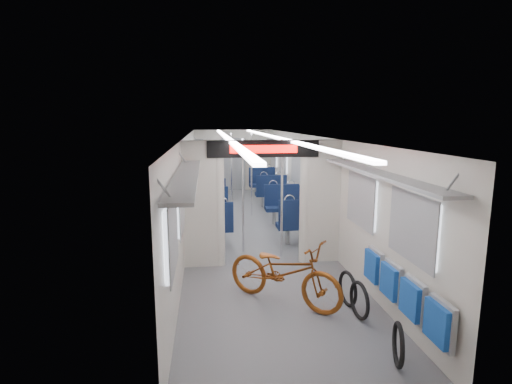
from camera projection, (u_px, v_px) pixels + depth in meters
carriage at (252, 172)px, 8.97m from camera, size 12.00×12.02×2.31m
bicycle at (284, 272)px, 5.79m from camera, size 1.82×1.69×0.97m
flip_bench at (401, 290)px, 4.94m from camera, size 0.12×2.08×0.49m
bike_hoop_a at (398, 347)px, 4.34m from camera, size 0.19×0.49×0.50m
bike_hoop_b at (359, 302)px, 5.37m from camera, size 0.10×0.53×0.53m
bike_hoop_c at (348, 290)px, 5.75m from camera, size 0.12×0.52×0.52m
seat_bay_near_left at (211, 213)px, 9.21m from camera, size 0.91×2.07×1.10m
seat_bay_near_right at (290, 210)px, 9.46m from camera, size 0.93×2.14×1.12m
seat_bay_far_left at (209, 188)px, 12.50m from camera, size 0.92×2.13×1.12m
seat_bay_far_right at (266, 185)px, 13.14m from camera, size 0.93×2.17×1.13m
stanchion_near_left at (243, 196)px, 7.97m from camera, size 0.04×0.04×2.30m
stanchion_near_right at (282, 199)px, 7.69m from camera, size 0.05×0.05×2.30m
stanchion_far_left at (232, 174)px, 11.24m from camera, size 0.04×0.04×2.30m
stanchion_far_right at (252, 175)px, 11.08m from camera, size 0.04×0.04×2.30m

